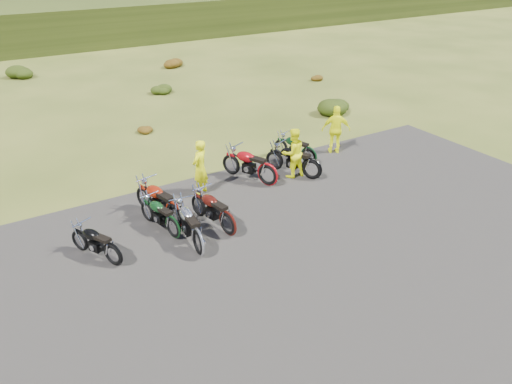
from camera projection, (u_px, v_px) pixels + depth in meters
ground at (268, 225)px, 14.55m from camera, size 300.00×300.00×0.00m
gravel_pad at (309, 259)px, 13.03m from camera, size 20.00×12.00×0.04m
hill_slope at (12, 16)px, 52.48m from camera, size 300.00×45.97×9.37m
shrub_3 at (21, 70)px, 29.42m from camera, size 1.56×1.56×0.92m
shrub_4 at (144, 128)px, 21.24m from camera, size 0.77×0.77×0.45m
shrub_5 at (161, 88)px, 26.57m from camera, size 1.03×1.03×0.61m
shrub_6 at (172, 61)px, 31.91m from camera, size 1.30×1.30×0.77m
shrub_7 at (334, 104)px, 23.58m from camera, size 1.56×1.56×0.92m
shrub_8 at (315, 77)px, 29.06m from camera, size 0.77×0.77×0.45m
motorcycle_0 at (115, 266)px, 12.75m from camera, size 1.38×1.94×0.97m
motorcycle_1 at (176, 227)px, 14.43m from camera, size 1.30×2.38×1.18m
motorcycle_2 at (174, 238)px, 13.92m from camera, size 1.03×1.98×0.99m
motorcycle_3 at (199, 255)px, 13.18m from camera, size 0.90×2.23×1.14m
motorcycle_4 at (228, 236)px, 14.04m from camera, size 1.04×2.18×1.10m
motorcycle_5 at (311, 180)px, 17.26m from camera, size 1.65×2.29×1.15m
motorcycle_6 at (268, 186)px, 16.82m from camera, size 1.63×2.40×1.20m
motorcycle_7 at (309, 165)px, 18.35m from camera, size 1.21×2.07×1.03m
person_middle at (200, 168)px, 15.90m from camera, size 0.80×0.73×1.83m
person_right_a at (293, 154)px, 17.08m from camera, size 0.89×0.71×1.75m
person_right_b at (336, 130)px, 18.99m from camera, size 1.16×0.96×1.86m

